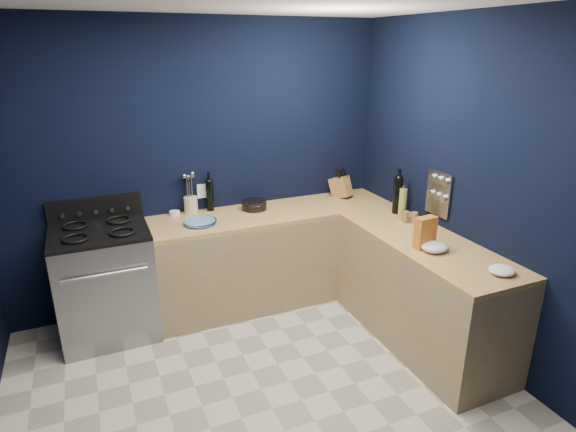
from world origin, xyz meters
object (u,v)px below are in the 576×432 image
gas_range (106,285)px  plate_stack (200,222)px  utensil_crock (191,205)px  knife_block (341,187)px  crouton_bag (425,232)px

gas_range → plate_stack: plate_stack is taller
utensil_crock → knife_block: knife_block is taller
gas_range → knife_block: size_ratio=4.47×
utensil_crock → crouton_bag: bearing=-45.8°
utensil_crock → crouton_bag: size_ratio=0.63×
plate_stack → knife_block: (1.50, 0.20, 0.09)m
gas_range → crouton_bag: size_ratio=3.77×
plate_stack → knife_block: size_ratio=1.29×
utensil_crock → plate_stack: bearing=-89.5°
plate_stack → utensil_crock: bearing=90.5°
utensil_crock → crouton_bag: crouton_bag is taller
crouton_bag → plate_stack: bearing=135.2°
utensil_crock → crouton_bag: 2.08m
gas_range → crouton_bag: 2.63m
gas_range → plate_stack: (0.81, -0.05, 0.46)m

